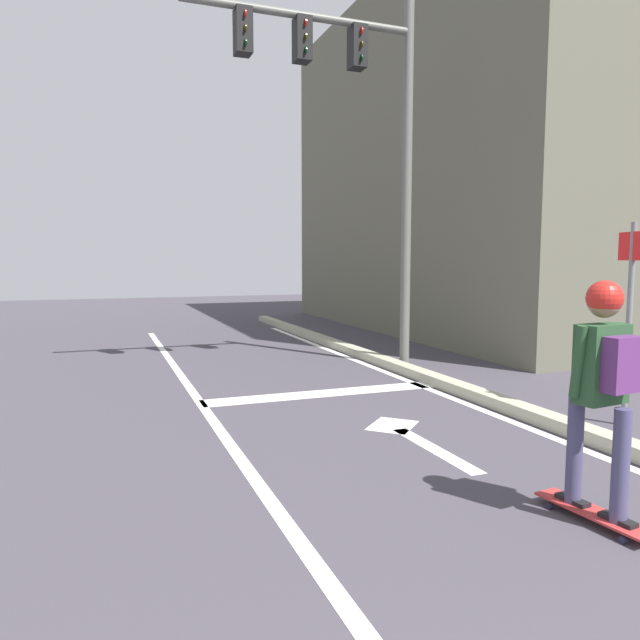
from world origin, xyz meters
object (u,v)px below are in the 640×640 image
at_px(skateboard, 594,513).
at_px(skater, 604,370).
at_px(traffic_signal_mast, 352,107).
at_px(street_sign_post, 630,294).

bearing_deg(skateboard, skater, -83.65).
distance_m(traffic_signal_mast, street_sign_post, 5.10).
bearing_deg(skater, traffic_signal_mast, 83.04).
distance_m(skateboard, skater, 0.99).
relative_size(skateboard, street_sign_post, 0.40).
height_order(skateboard, skater, skater).
bearing_deg(street_sign_post, traffic_signal_mast, 109.72).
bearing_deg(skater, skateboard, 96.35).
bearing_deg(skateboard, street_sign_post, 38.34).
relative_size(skater, street_sign_post, 0.72).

